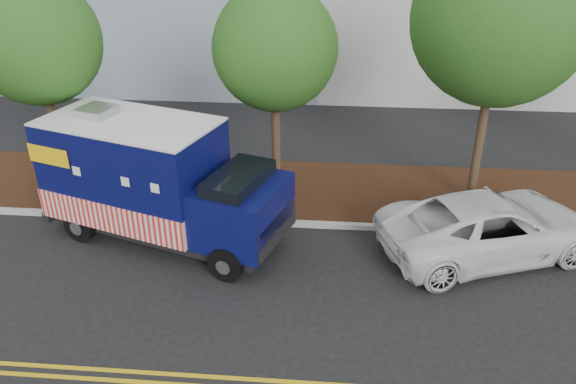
{
  "coord_description": "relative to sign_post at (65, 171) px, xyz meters",
  "views": [
    {
      "loc": [
        2.72,
        -12.35,
        8.36
      ],
      "look_at": [
        1.63,
        0.6,
        1.51
      ],
      "focal_mm": 35.0,
      "sensor_mm": 36.0,
      "label": 1
    }
  ],
  "objects": [
    {
      "name": "white_car",
      "position": [
        11.98,
        -1.46,
        -0.39
      ],
      "size": [
        6.36,
        4.46,
        1.61
      ],
      "primitive_type": "imported",
      "rotation": [
        0.0,
        0.0,
        1.91
      ],
      "color": "white",
      "rests_on": "ground"
    },
    {
      "name": "tree_b",
      "position": [
        6.13,
        1.26,
        3.42
      ],
      "size": [
        3.53,
        3.53,
        6.39
      ],
      "color": "#38281C",
      "rests_on": "ground"
    },
    {
      "name": "curb",
      "position": [
        5.08,
        -0.56,
        -1.12
      ],
      "size": [
        120.0,
        0.18,
        0.15
      ],
      "primitive_type": "cube",
      "color": "#9E9E99",
      "rests_on": "ground"
    },
    {
      "name": "tree_a",
      "position": [
        -0.5,
        0.8,
        3.59
      ],
      "size": [
        3.58,
        3.58,
        6.59
      ],
      "color": "#38281C",
      "rests_on": "ground"
    },
    {
      "name": "sign_post",
      "position": [
        0.0,
        0.0,
        0.0
      ],
      "size": [
        0.06,
        0.06,
        2.4
      ],
      "primitive_type": "cube",
      "color": "#473828",
      "rests_on": "ground"
    },
    {
      "name": "ground",
      "position": [
        5.08,
        -1.96,
        -1.2
      ],
      "size": [
        120.0,
        120.0,
        0.0
      ],
      "primitive_type": "plane",
      "color": "black",
      "rests_on": "ground"
    },
    {
      "name": "centerline_near",
      "position": [
        5.08,
        -6.41,
        -1.19
      ],
      "size": [
        120.0,
        0.1,
        0.01
      ],
      "primitive_type": "cube",
      "color": "gold",
      "rests_on": "ground"
    },
    {
      "name": "food_truck",
      "position": [
        3.11,
        -1.3,
        0.39
      ],
      "size": [
        7.04,
        4.37,
        3.5
      ],
      "rotation": [
        0.0,
        0.0,
        -0.32
      ],
      "color": "black",
      "rests_on": "ground"
    },
    {
      "name": "tree_c",
      "position": [
        12.1,
        1.29,
        4.35
      ],
      "size": [
        4.74,
        4.74,
        7.92
      ],
      "color": "#38281C",
      "rests_on": "ground"
    },
    {
      "name": "mulch_strip",
      "position": [
        5.08,
        1.54,
        -1.12
      ],
      "size": [
        120.0,
        4.0,
        0.15
      ],
      "primitive_type": "cube",
      "color": "black",
      "rests_on": "ground"
    }
  ]
}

